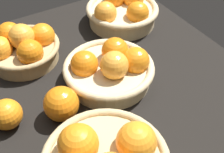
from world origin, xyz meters
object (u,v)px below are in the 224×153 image
at_px(loose_orange_back_gap, 61,104).
at_px(basket_near_left, 22,47).
at_px(basket_center, 111,68).
at_px(basket_far_left, 122,11).
at_px(loose_orange_side_gap, 7,114).

bearing_deg(loose_orange_back_gap, basket_near_left, -178.54).
xyz_separation_m(basket_center, basket_far_left, (-0.21, 0.17, 0.00)).
bearing_deg(basket_center, loose_orange_back_gap, -73.24).
distance_m(basket_near_left, loose_orange_back_gap, 0.24).
distance_m(basket_near_left, loose_orange_side_gap, 0.23).
bearing_deg(basket_far_left, basket_center, -38.72).
bearing_deg(basket_near_left, basket_center, 39.84).
bearing_deg(basket_near_left, loose_orange_back_gap, 1.46).
height_order(basket_center, loose_orange_side_gap, basket_center).
height_order(basket_center, loose_orange_back_gap, basket_center).
height_order(basket_far_left, loose_orange_back_gap, basket_far_left).
bearing_deg(loose_orange_back_gap, basket_far_left, 128.38).
xyz_separation_m(basket_near_left, loose_orange_side_gap, (0.20, -0.11, -0.01)).
bearing_deg(basket_center, basket_near_left, -140.16).
distance_m(basket_center, loose_orange_side_gap, 0.27).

